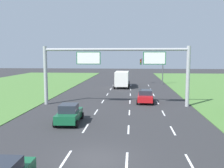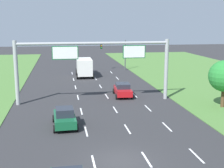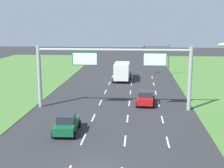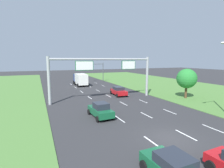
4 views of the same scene
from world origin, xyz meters
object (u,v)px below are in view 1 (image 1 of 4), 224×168
at_px(car_near_red, 69,114).
at_px(box_truck, 122,78).
at_px(sign_gantry, 116,64).
at_px(traffic_light_mast, 153,66).
at_px(car_lead_silver, 145,96).

distance_m(car_near_red, box_truck, 25.73).
relative_size(box_truck, sign_gantry, 0.42).
bearing_deg(box_truck, traffic_light_mast, 41.02).
xyz_separation_m(car_near_red, sign_gantry, (3.57, 8.18, 4.05)).
xyz_separation_m(sign_gantry, traffic_light_mast, (6.19, 22.46, -1.01)).
height_order(car_near_red, car_lead_silver, car_near_red).
height_order(car_near_red, box_truck, box_truck).
distance_m(car_lead_silver, sign_gantry, 5.80).
height_order(car_near_red, sign_gantry, sign_gantry).
bearing_deg(car_near_red, traffic_light_mast, 69.95).
bearing_deg(traffic_light_mast, car_lead_silver, -97.29).
relative_size(car_lead_silver, box_truck, 0.60).
distance_m(box_truck, traffic_light_mast, 8.34).
bearing_deg(car_near_red, car_lead_silver, 52.70).
relative_size(box_truck, traffic_light_mast, 1.29).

